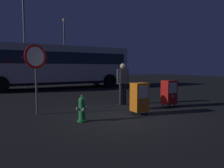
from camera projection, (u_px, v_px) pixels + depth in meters
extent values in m
plane|color=black|center=(122.00, 116.00, 6.51)|extent=(60.00, 60.00, 0.00)
cylinder|color=#1E7238|center=(82.00, 121.00, 5.80)|extent=(0.28, 0.28, 0.05)
cylinder|color=#1E7238|center=(82.00, 110.00, 5.78)|extent=(0.19, 0.19, 0.55)
sphere|color=#1E7238|center=(82.00, 100.00, 5.75)|extent=(0.19, 0.19, 0.19)
cylinder|color=gray|center=(82.00, 96.00, 5.74)|extent=(0.06, 0.06, 0.05)
cylinder|color=gray|center=(84.00, 110.00, 5.66)|extent=(0.09, 0.08, 0.09)
cylinder|color=gray|center=(78.00, 108.00, 5.71)|extent=(0.07, 0.07, 0.07)
cylinder|color=gray|center=(86.00, 108.00, 5.84)|extent=(0.07, 0.07, 0.07)
cylinder|color=black|center=(138.00, 114.00, 6.43)|extent=(0.04, 0.04, 0.12)
cylinder|color=black|center=(146.00, 113.00, 6.60)|extent=(0.04, 0.04, 0.12)
cylinder|color=black|center=(132.00, 112.00, 6.68)|extent=(0.04, 0.04, 0.12)
cylinder|color=black|center=(141.00, 111.00, 6.84)|extent=(0.04, 0.04, 0.12)
cube|color=orange|center=(139.00, 97.00, 6.60)|extent=(0.48, 0.40, 0.90)
cube|color=#B2B7BF|center=(144.00, 92.00, 6.40)|extent=(0.36, 0.01, 0.40)
cube|color=gray|center=(143.00, 102.00, 6.43)|extent=(0.10, 0.02, 0.08)
cylinder|color=black|center=(168.00, 106.00, 7.72)|extent=(0.04, 0.04, 0.12)
cylinder|color=black|center=(175.00, 106.00, 7.89)|extent=(0.04, 0.04, 0.12)
cylinder|color=black|center=(163.00, 105.00, 7.97)|extent=(0.04, 0.04, 0.12)
cylinder|color=black|center=(169.00, 104.00, 8.13)|extent=(0.04, 0.04, 0.12)
cube|color=#9E1411|center=(169.00, 92.00, 7.89)|extent=(0.48, 0.40, 0.90)
cube|color=#B2B7BF|center=(173.00, 88.00, 7.69)|extent=(0.36, 0.01, 0.40)
cube|color=gray|center=(173.00, 96.00, 7.72)|extent=(0.10, 0.02, 0.08)
cylinder|color=#4C4F54|center=(36.00, 80.00, 6.57)|extent=(0.06, 0.06, 2.20)
cylinder|color=red|center=(36.00, 57.00, 6.49)|extent=(0.71, 0.31, 0.76)
cylinder|color=white|center=(36.00, 56.00, 6.48)|extent=(0.56, 0.23, 0.60)
cylinder|color=black|center=(121.00, 94.00, 8.38)|extent=(0.14, 0.14, 0.85)
cylinder|color=black|center=(125.00, 94.00, 8.47)|extent=(0.14, 0.14, 0.85)
cube|color=#3F3F47|center=(123.00, 76.00, 8.37)|extent=(0.36, 0.20, 0.60)
sphere|color=tan|center=(123.00, 66.00, 8.33)|extent=(0.22, 0.22, 0.22)
cylinder|color=#3F3F47|center=(118.00, 76.00, 8.25)|extent=(0.09, 0.09, 0.55)
cylinder|color=#3F3F47|center=(127.00, 75.00, 8.48)|extent=(0.09, 0.09, 0.55)
cube|color=beige|center=(57.00, 65.00, 14.97)|extent=(10.51, 2.55, 2.65)
cube|color=#1E2838|center=(57.00, 58.00, 14.93)|extent=(9.88, 2.57, 0.80)
cube|color=black|center=(57.00, 82.00, 15.07)|extent=(10.30, 2.56, 0.16)
cylinder|color=black|center=(110.00, 81.00, 15.77)|extent=(1.00, 0.28, 1.00)
cylinder|color=black|center=(96.00, 79.00, 17.94)|extent=(1.00, 0.28, 1.00)
cylinder|color=black|center=(0.00, 85.00, 12.19)|extent=(1.00, 0.28, 1.00)
cylinder|color=black|center=(0.00, 82.00, 14.36)|extent=(1.00, 0.28, 1.00)
cylinder|color=#4C4F54|center=(24.00, 35.00, 15.50)|extent=(0.14, 0.14, 7.93)
cylinder|color=#4C4F54|center=(64.00, 52.00, 21.37)|extent=(0.14, 0.14, 6.22)
sphere|color=#FFD18C|center=(64.00, 20.00, 21.11)|extent=(0.32, 0.32, 0.32)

